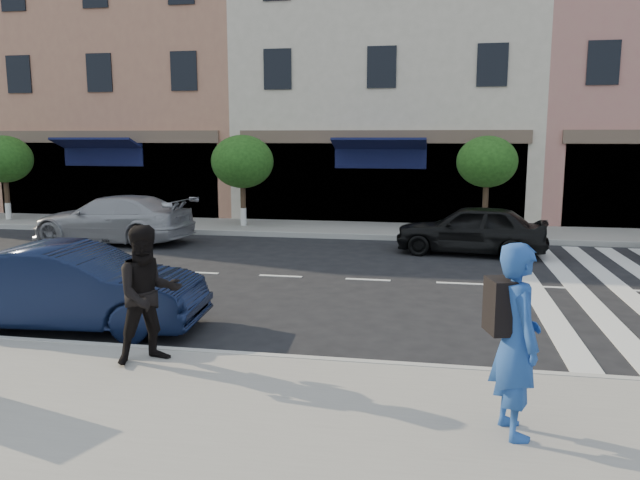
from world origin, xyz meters
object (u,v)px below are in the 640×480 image
(car_far_left, at_px, (113,219))
(car_far_mid, at_px, (471,229))
(photographer, at_px, (516,340))
(walker, at_px, (148,294))
(car_near_mid, at_px, (74,287))

(car_far_left, xyz_separation_m, car_far_mid, (10.48, 0.00, -0.03))
(photographer, bearing_deg, car_far_mid, -15.62)
(car_far_left, distance_m, car_far_mid, 10.48)
(photographer, relative_size, car_far_mid, 0.50)
(car_far_mid, bearing_deg, photographer, 6.51)
(walker, bearing_deg, car_near_mid, 101.97)
(car_near_mid, bearing_deg, photographer, -117.64)
(car_far_mid, bearing_deg, walker, -18.83)
(walker, height_order, car_far_mid, walker)
(photographer, bearing_deg, walker, 59.57)
(car_near_mid, distance_m, car_far_left, 8.84)
(photographer, bearing_deg, car_near_mid, 52.04)
(car_near_mid, distance_m, car_far_mid, 10.52)
(car_near_mid, relative_size, car_far_mid, 1.07)
(photographer, height_order, car_near_mid, photographer)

